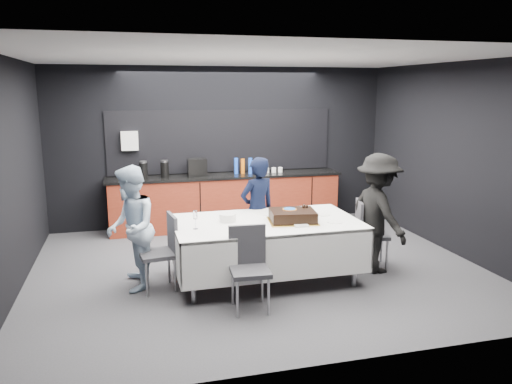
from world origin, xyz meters
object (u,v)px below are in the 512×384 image
(party_table, at_px, (266,231))
(plate_stack, at_px, (228,218))
(person_right, at_px, (378,213))
(chair_left, at_px, (164,247))
(cake_assembly, at_px, (293,216))
(champagne_flute, at_px, (195,216))
(chair_right, at_px, (367,229))
(person_left, at_px, (131,228))
(person_center, at_px, (257,210))
(chair_near, at_px, (249,262))

(party_table, height_order, plate_stack, plate_stack)
(person_right, bearing_deg, chair_left, 79.70)
(cake_assembly, bearing_deg, champagne_flute, -178.89)
(chair_right, relative_size, person_left, 0.61)
(plate_stack, height_order, champagne_flute, champagne_flute)
(champagne_flute, xyz_separation_m, person_center, (0.98, 0.84, -0.19))
(cake_assembly, distance_m, chair_right, 1.23)
(party_table, bearing_deg, champagne_flute, -170.54)
(party_table, height_order, person_center, person_center)
(party_table, xyz_separation_m, chair_left, (-1.28, 0.02, -0.11))
(chair_near, height_order, person_left, person_left)
(party_table, relative_size, champagne_flute, 10.36)
(person_center, bearing_deg, person_left, -2.52)
(champagne_flute, height_order, person_center, person_center)
(champagne_flute, xyz_separation_m, chair_near, (0.50, -0.60, -0.40))
(chair_right, bearing_deg, champagne_flute, -173.47)
(chair_right, bearing_deg, party_table, -175.31)
(party_table, distance_m, plate_stack, 0.52)
(cake_assembly, xyz_separation_m, chair_near, (-0.72, -0.63, -0.32))
(plate_stack, relative_size, person_center, 0.14)
(party_table, distance_m, cake_assembly, 0.40)
(champagne_flute, height_order, person_right, person_right)
(person_right, bearing_deg, person_center, 54.17)
(person_left, bearing_deg, person_right, 87.00)
(cake_assembly, xyz_separation_m, person_right, (1.21, 0.06, -0.06))
(person_left, bearing_deg, champagne_flute, 69.50)
(plate_stack, relative_size, person_right, 0.13)
(chair_left, xyz_separation_m, chair_right, (2.75, 0.10, 0.00))
(plate_stack, distance_m, champagne_flute, 0.51)
(chair_left, relative_size, chair_near, 1.00)
(plate_stack, bearing_deg, person_center, 47.62)
(plate_stack, xyz_separation_m, chair_right, (1.95, 0.03, -0.30))
(chair_left, distance_m, person_center, 1.52)
(chair_near, distance_m, person_right, 2.07)
(party_table, relative_size, chair_near, 2.51)
(party_table, relative_size, person_left, 1.52)
(chair_left, distance_m, person_left, 0.46)
(chair_right, relative_size, person_right, 0.58)
(plate_stack, relative_size, chair_near, 0.22)
(champagne_flute, bearing_deg, chair_right, 6.53)
(champagne_flute, relative_size, person_left, 0.15)
(chair_near, distance_m, person_left, 1.55)
(chair_near, height_order, person_center, person_center)
(party_table, xyz_separation_m, chair_near, (-0.41, -0.76, -0.11))
(party_table, height_order, chair_right, chair_right)
(champagne_flute, bearing_deg, chair_near, -50.30)
(plate_stack, xyz_separation_m, chair_left, (-0.80, -0.06, -0.30))
(plate_stack, height_order, chair_right, chair_right)
(chair_near, relative_size, person_center, 0.62)
(chair_left, relative_size, person_right, 0.58)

